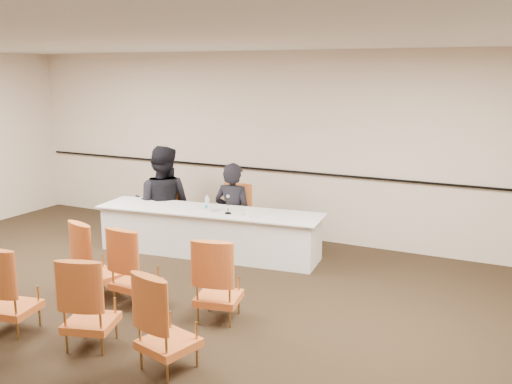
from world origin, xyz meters
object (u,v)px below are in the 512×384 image
panelist_second_chair (163,210)px  aud_chair_front_right (218,278)px  water_bottle (207,203)px  drinking_glass (210,208)px  aud_chair_back_right (168,320)px  panelist_main_chair (233,216)px  microphone (228,205)px  panelist_second (163,206)px  panel_table (209,232)px  aud_chair_front_mid (135,265)px  aud_chair_back_left (11,288)px  aud_chair_back_mid (90,301)px  coffee_cup (247,212)px  aud_chair_front_left (97,259)px  panelist_main (233,218)px

panelist_second_chair → aud_chair_front_right: size_ratio=1.00×
water_bottle → drinking_glass: size_ratio=2.25×
aud_chair_back_right → panelist_second_chair: bearing=140.1°
panelist_main_chair → microphone: bearing=-74.3°
microphone → water_bottle: 0.37m
panelist_main_chair → panelist_second_chair: (-1.23, -0.14, 0.00)m
panelist_main_chair → microphone: (0.26, -0.62, 0.33)m
drinking_glass → aud_chair_back_right: bearing=-65.7°
panelist_second → panelist_second_chair: size_ratio=2.07×
panelist_second → water_bottle: size_ratio=8.74×
panelist_second_chair → panel_table: bearing=-26.3°
panel_table → aud_chair_back_right: (1.41, -3.04, 0.13)m
water_bottle → aud_chair_front_mid: bearing=-84.2°
aud_chair_back_left → aud_chair_back_mid: bearing=-5.2°
panelist_second_chair → coffee_cup: size_ratio=8.02×
panel_table → aud_chair_back_mid: bearing=-87.9°
coffee_cup → aud_chair_back_right: bearing=-76.3°
aud_chair_front_mid → aud_chair_front_right: (1.08, 0.06, 0.00)m
panelist_second → aud_chair_back_left: (0.60, -3.52, -0.06)m
drinking_glass → aud_chair_front_left: bearing=-103.2°
panelist_second_chair → coffee_cup: (1.80, -0.49, 0.27)m
panelist_second → aud_chair_back_left: bearing=84.8°
aud_chair_front_left → drinking_glass: bearing=94.8°
panel_table → aud_chair_back_right: size_ratio=3.58×
panelist_main → coffee_cup: 0.91m
aud_chair_front_right → aud_chair_back_right: size_ratio=1.00×
water_bottle → panel_table: bearing=96.5°
panelist_main → panelist_second_chair: bearing=5.9°
aud_chair_front_mid → aud_chair_front_right: same height
panelist_main_chair → aud_chair_back_left: (-0.63, -3.66, 0.00)m
aud_chair_back_left → coffee_cup: bearing=57.0°
microphone → panel_table: bearing=139.6°
panelist_main → aud_chair_front_mid: (0.08, -2.52, 0.03)m
panelist_second → aud_chair_back_right: panelist_second is taller
panelist_second_chair → aud_chair_back_right: size_ratio=1.00×
aud_chair_back_mid → aud_chair_back_right: same height
coffee_cup → water_bottle: bearing=174.9°
panel_table → microphone: microphone is taller
aud_chair_front_left → aud_chair_back_left: size_ratio=1.00×
panelist_main_chair → panelist_second_chair: 1.24m
microphone → water_bottle: size_ratio=1.14×
panelist_main → panelist_main_chair: size_ratio=1.83×
drinking_glass → aud_chair_front_right: bearing=-56.7°
panelist_second_chair → water_bottle: bearing=-27.9°
panel_table → aud_chair_front_mid: (0.20, -1.98, 0.13)m
panel_table → drinking_glass: 0.41m
aud_chair_front_left → aud_chair_front_right: same height
water_bottle → aud_chair_back_left: size_ratio=0.24×
drinking_glass → aud_chair_back_left: (-0.59, -3.04, -0.26)m
microphone → aud_chair_front_mid: size_ratio=0.27×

